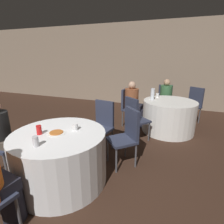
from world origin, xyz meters
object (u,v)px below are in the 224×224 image
at_px(chair_far_west, 128,104).
at_px(soda_can_silver, 36,141).
at_px(table_near, 61,157).
at_px(bottle_far, 153,94).
at_px(person_black_shirt, 5,139).
at_px(soda_can_red, 39,130).
at_px(person_green_jacket, 166,100).
at_px(chair_near_north, 102,122).
at_px(chair_near_northeast, 127,132).
at_px(pizza_plate_near, 56,133).
at_px(table_far, 169,116).
at_px(person_floral_shirt, 134,104).
at_px(chair_far_north, 165,99).
at_px(chair_far_southwest, 134,116).
at_px(chair_far_northeast, 194,102).

bearing_deg(chair_far_west, soda_can_silver, -3.10).
bearing_deg(table_near, chair_far_west, 82.99).
bearing_deg(bottle_far, person_black_shirt, -125.91).
bearing_deg(soda_can_red, person_green_jacket, 67.30).
xyz_separation_m(person_black_shirt, person_green_jacket, (2.03, 3.29, 0.00)).
distance_m(chair_near_north, soda_can_silver, 1.44).
bearing_deg(chair_near_northeast, pizza_plate_near, 89.45).
relative_size(table_far, chair_near_northeast, 1.28).
relative_size(chair_far_west, person_floral_shirt, 0.83).
bearing_deg(chair_far_north, chair_far_west, 38.56).
xyz_separation_m(chair_near_north, person_floral_shirt, (0.27, 1.36, 0.02)).
bearing_deg(table_far, chair_near_north, -130.39).
height_order(chair_far_southwest, soda_can_silver, chair_far_southwest).
height_order(chair_near_northeast, bottle_far, bottle_far).
distance_m(chair_near_northeast, soda_can_red, 1.29).
bearing_deg(chair_far_west, chair_near_north, -1.22).
distance_m(chair_far_north, pizza_plate_near, 3.55).
bearing_deg(pizza_plate_near, chair_near_northeast, 43.88).
height_order(person_black_shirt, soda_can_red, person_black_shirt).
distance_m(table_near, pizza_plate_near, 0.37).
bearing_deg(table_near, person_green_jacket, 69.83).
height_order(chair_near_north, soda_can_silver, chair_near_north).
bearing_deg(chair_far_southwest, chair_far_west, 152.90).
xyz_separation_m(chair_near_north, chair_far_north, (0.95, 2.31, 0.00)).
height_order(table_near, chair_near_north, chair_near_north).
xyz_separation_m(chair_far_southwest, chair_far_west, (-0.37, 0.84, 0.00)).
height_order(soda_can_silver, soda_can_red, same).
xyz_separation_m(chair_far_northeast, chair_far_southwest, (-1.20, -1.63, 0.00)).
xyz_separation_m(chair_far_north, chair_far_west, (-0.84, -0.94, 0.00)).
relative_size(chair_far_north, person_black_shirt, 0.83).
relative_size(chair_far_southwest, soda_can_red, 7.64).
bearing_deg(pizza_plate_near, soda_can_red, -150.94).
height_order(chair_far_north, person_floral_shirt, person_floral_shirt).
xyz_separation_m(pizza_plate_near, soda_can_silver, (0.01, -0.37, 0.05)).
xyz_separation_m(person_floral_shirt, person_black_shirt, (-1.32, -2.51, -0.01)).
height_order(chair_near_northeast, chair_far_northeast, same).
bearing_deg(chair_near_north, person_green_jacket, -104.13).
height_order(pizza_plate_near, soda_can_silver, soda_can_silver).
height_order(pizza_plate_near, bottle_far, bottle_far).
relative_size(chair_near_northeast, pizza_plate_near, 3.93).
relative_size(chair_far_west, person_black_shirt, 0.83).
bearing_deg(soda_can_silver, chair_far_southwest, 70.56).
bearing_deg(person_black_shirt, soda_can_silver, 65.14).
relative_size(person_floral_shirt, pizza_plate_near, 4.75).
height_order(chair_near_north, pizza_plate_near, chair_near_north).
height_order(chair_near_north, chair_far_southwest, same).
height_order(table_far, chair_near_northeast, chair_near_northeast).
bearing_deg(soda_can_silver, chair_near_northeast, 55.59).
bearing_deg(chair_near_northeast, bottle_far, -50.12).
distance_m(person_floral_shirt, person_green_jacket, 1.05).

